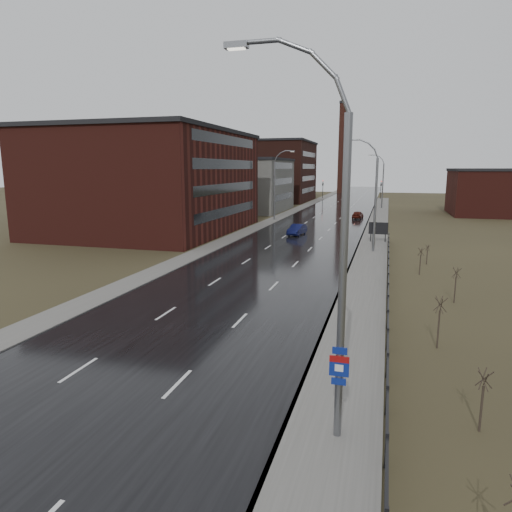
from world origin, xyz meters
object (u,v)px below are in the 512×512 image
Objects in this scene: streetlight_main at (332,252)px; billboard at (378,229)px; car_far at (358,215)px; car_near at (297,230)px.

streetlight_main reaches higher than billboard.
car_far is at bearing 98.66° from billboard.
streetlight_main is 3.12× the size of car_far.
billboard is 26.08m from car_far.
car_far is (-3.29, 66.18, -5.40)m from streetlight_main.
car_near is (-10.15, 3.70, -0.97)m from billboard.
streetlight_main is 4.98× the size of billboard.
billboard is (0.63, 40.42, -4.40)m from streetlight_main.
streetlight_main is 45.45m from car_near.
car_far is (6.23, 22.07, -0.03)m from car_near.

